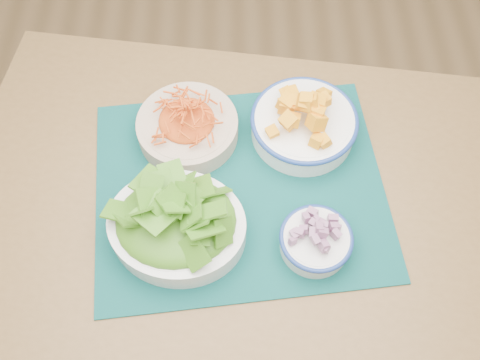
# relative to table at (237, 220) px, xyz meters

# --- Properties ---
(ground) EXTENTS (4.00, 4.00, 0.00)m
(ground) POSITION_rel_table_xyz_m (-0.05, 0.18, -0.64)
(ground) COLOR #9C784B
(ground) RESTS_ON ground
(table) EXTENTS (1.23, 0.91, 0.75)m
(table) POSITION_rel_table_xyz_m (0.00, 0.00, 0.00)
(table) COLOR brown
(table) RESTS_ON ground
(placemat) EXTENTS (0.62, 0.52, 0.00)m
(placemat) POSITION_rel_table_xyz_m (0.01, 0.02, 0.11)
(placemat) COLOR #042F2E
(placemat) RESTS_ON table
(carrot_bowl) EXTENTS (0.28, 0.28, 0.08)m
(carrot_bowl) POSITION_rel_table_xyz_m (-0.10, 0.15, 0.15)
(carrot_bowl) COLOR #C4AD92
(carrot_bowl) RESTS_ON placemat
(squash_bowl) EXTENTS (0.26, 0.26, 0.11)m
(squash_bowl) POSITION_rel_table_xyz_m (0.14, 0.15, 0.16)
(squash_bowl) COLOR white
(squash_bowl) RESTS_ON placemat
(lettuce_bowl) EXTENTS (0.29, 0.26, 0.12)m
(lettuce_bowl) POSITION_rel_table_xyz_m (-0.11, -0.08, 0.17)
(lettuce_bowl) COLOR white
(lettuce_bowl) RESTS_ON placemat
(onion_bowl) EXTENTS (0.16, 0.16, 0.07)m
(onion_bowl) POSITION_rel_table_xyz_m (0.14, -0.11, 0.15)
(onion_bowl) COLOR silver
(onion_bowl) RESTS_ON placemat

